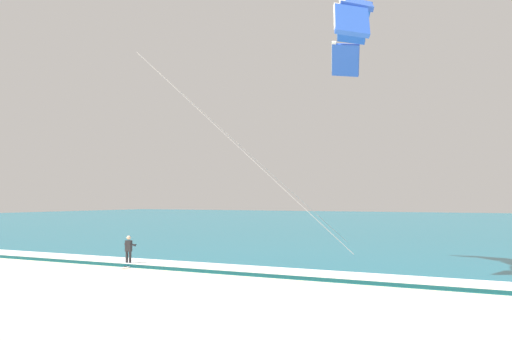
% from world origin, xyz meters
% --- Properties ---
extents(sea, '(200.00, 120.00, 0.20)m').
position_xyz_m(sea, '(0.00, 74.67, 0.10)').
color(sea, '#146075').
rests_on(sea, ground).
extents(surf_foam, '(200.00, 2.14, 0.04)m').
position_xyz_m(surf_foam, '(0.00, 15.67, 0.22)').
color(surf_foam, white).
rests_on(surf_foam, sea).
extents(surfboard, '(0.69, 1.46, 0.09)m').
position_xyz_m(surfboard, '(-3.99, 14.77, 0.03)').
color(surfboard, white).
rests_on(surfboard, ground).
extents(kitesurfer, '(0.58, 0.58, 1.69)m').
position_xyz_m(kitesurfer, '(-3.99, 14.79, 0.94)').
color(kitesurfer, '#232328').
rests_on(kitesurfer, ground).
extents(kite_primary, '(13.17, 8.47, 12.80)m').
position_xyz_m(kite_primary, '(7.20, 18.85, 12.73)').
color(kite_primary, blue).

